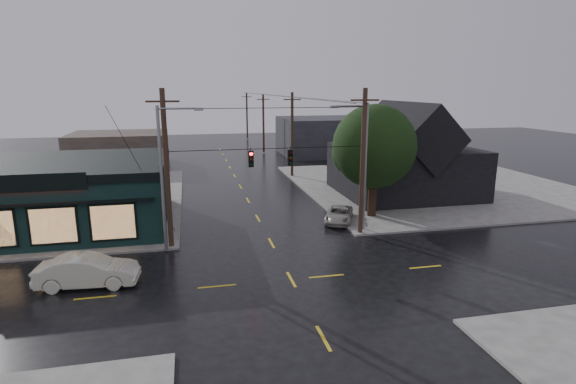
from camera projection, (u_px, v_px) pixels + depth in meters
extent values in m
plane|color=black|center=(291.00, 279.00, 24.37)|extent=(160.00, 160.00, 0.00)
cube|color=#605E5A|center=(17.00, 206.00, 39.16)|extent=(28.00, 28.00, 0.15)
cube|color=#605E5A|center=(433.00, 185.00, 47.58)|extent=(28.00, 28.00, 0.15)
cube|color=black|center=(54.00, 198.00, 33.06)|extent=(16.00, 12.00, 4.20)
cube|color=black|center=(50.00, 166.00, 32.51)|extent=(16.30, 12.30, 0.60)
cube|color=#FF1E14|center=(20.00, 183.00, 26.72)|extent=(7.00, 0.16, 0.90)
cube|color=black|center=(404.00, 170.00, 43.15)|extent=(12.00, 11.00, 4.50)
cylinder|color=black|center=(372.00, 190.00, 35.58)|extent=(0.70, 0.70, 4.10)
sphere|color=black|center=(374.00, 146.00, 34.78)|extent=(6.52, 6.52, 6.52)
cylinder|color=black|center=(269.00, 149.00, 29.12)|extent=(13.00, 0.04, 0.04)
cube|color=#352D26|center=(120.00, 150.00, 58.95)|extent=(12.00, 10.00, 4.40)
cube|color=#242429|center=(327.00, 136.00, 69.89)|extent=(14.00, 12.00, 5.60)
imported|color=beige|center=(88.00, 271.00, 23.41)|extent=(5.20, 2.15, 1.67)
imported|color=#A09C94|center=(339.00, 215.00, 34.70)|extent=(3.47, 4.63, 1.17)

